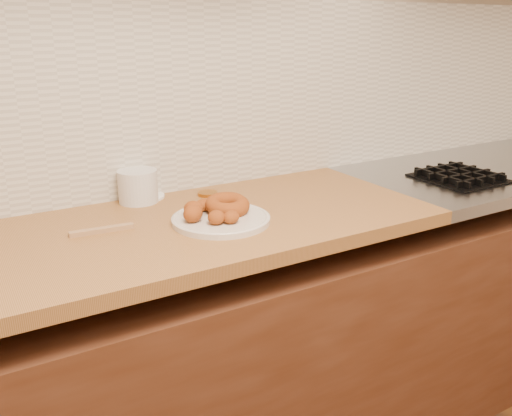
% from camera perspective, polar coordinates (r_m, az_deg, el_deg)
% --- Properties ---
extents(wall_back, '(4.00, 0.02, 2.70)m').
position_cam_1_polar(wall_back, '(1.79, -5.72, 16.48)').
color(wall_back, '#BFAD93').
rests_on(wall_back, ground).
extents(base_cabinet, '(3.60, 0.60, 0.77)m').
position_cam_1_polar(base_cabinet, '(1.82, -0.45, -15.62)').
color(base_cabinet, '#55301E').
rests_on(base_cabinet, floor).
extents(butcher_block, '(2.30, 0.62, 0.04)m').
position_cam_1_polar(butcher_block, '(1.42, -24.04, -5.20)').
color(butcher_block, '#9C663B').
rests_on(butcher_block, base_cabinet).
extents(stovetop, '(1.30, 0.62, 0.04)m').
position_cam_1_polar(stovetop, '(2.37, 24.44, 3.90)').
color(stovetop, '#9EA0A5').
rests_on(stovetop, base_cabinet).
extents(backsplash, '(3.60, 0.02, 0.60)m').
position_cam_1_polar(backsplash, '(1.79, -5.40, 11.67)').
color(backsplash, beige).
rests_on(backsplash, wall_back).
extents(donut_plate, '(0.27, 0.27, 0.02)m').
position_cam_1_polar(donut_plate, '(1.49, -3.70, -1.22)').
color(donut_plate, beige).
rests_on(donut_plate, butcher_block).
extents(ring_donut, '(0.14, 0.15, 0.06)m').
position_cam_1_polar(ring_donut, '(1.52, -3.04, 0.33)').
color(ring_donut, brown).
rests_on(ring_donut, donut_plate).
extents(fried_dough_chunks, '(0.15, 0.19, 0.05)m').
position_cam_1_polar(fried_dough_chunks, '(1.47, -5.45, -0.42)').
color(fried_dough_chunks, brown).
rests_on(fried_dough_chunks, donut_plate).
extents(plastic_tub, '(0.13, 0.13, 0.10)m').
position_cam_1_polar(plastic_tub, '(1.69, -12.33, 2.27)').
color(plastic_tub, silver).
rests_on(plastic_tub, butcher_block).
extents(tub_lid, '(0.14, 0.14, 0.01)m').
position_cam_1_polar(tub_lid, '(1.74, -11.60, 1.19)').
color(tub_lid, white).
rests_on(tub_lid, butcher_block).
extents(brass_jar_lid, '(0.07, 0.07, 0.01)m').
position_cam_1_polar(brass_jar_lid, '(1.74, -5.12, 1.52)').
color(brass_jar_lid, '#A5671F').
rests_on(brass_jar_lid, butcher_block).
extents(wooden_utensil, '(0.17, 0.03, 0.01)m').
position_cam_1_polar(wooden_utensil, '(1.47, -15.92, -2.24)').
color(wooden_utensil, '#A0774E').
rests_on(wooden_utensil, butcher_block).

